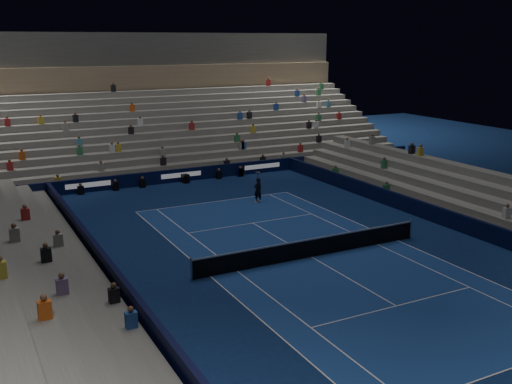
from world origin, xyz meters
name	(u,v)px	position (x,y,z in m)	size (l,w,h in m)	color
ground	(311,257)	(0.00, 0.00, 0.00)	(90.00, 90.00, 0.00)	#0C1F4D
court_surface	(311,257)	(0.00, 0.00, 0.01)	(10.97, 23.77, 0.01)	navy
sponsor_barrier_far	(181,175)	(0.00, 18.50, 0.50)	(44.00, 0.25, 1.00)	black
sponsor_barrier_east	(455,221)	(9.70, 0.00, 0.50)	(0.25, 37.00, 1.00)	black
sponsor_barrier_west	(119,283)	(-9.70, 0.00, 0.50)	(0.25, 37.00, 1.00)	black
grandstand_main	(142,123)	(0.00, 27.90, 3.38)	(44.00, 15.20, 11.20)	slate
grandstand_east	(499,207)	(13.17, 0.00, 0.92)	(5.00, 37.00, 2.50)	gray
grandstand_west	(32,289)	(-13.17, 0.00, 0.92)	(5.00, 37.00, 2.50)	slate
tennis_net	(312,248)	(0.00, 0.00, 0.50)	(12.90, 0.10, 1.10)	#B2B2B7
tennis_player	(258,190)	(2.44, 10.44, 0.84)	(0.61, 0.40, 1.68)	black
broadcast_camera	(185,178)	(0.19, 17.99, 0.33)	(0.52, 0.96, 0.64)	black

